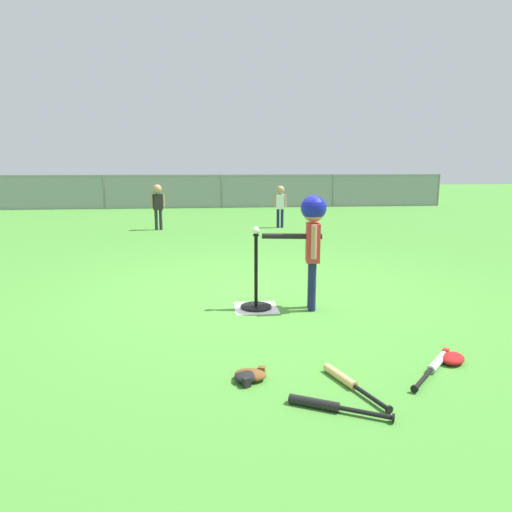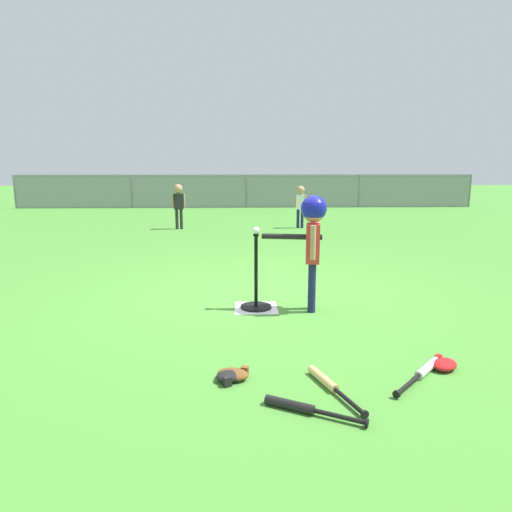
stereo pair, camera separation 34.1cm
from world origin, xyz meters
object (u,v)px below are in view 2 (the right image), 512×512
spare_bat_silver (424,371)px  glove_near_bats (444,364)px  fielder_deep_right (300,201)px  spare_bat_black (300,407)px  glove_tossed_aside (231,375)px  spare_bat_wood (328,383)px  batter_child (312,229)px  baseball_on_tee (256,230)px  glove_by_plate (233,374)px  batting_tee (256,296)px  fielder_deep_left (178,200)px

spare_bat_silver → glove_near_bats: 0.21m
fielder_deep_right → spare_bat_black: 8.34m
glove_tossed_aside → spare_bat_black: bearing=-45.7°
spare_bat_wood → spare_bat_black: 0.38m
batter_child → spare_bat_black: 2.14m
batter_child → glove_tossed_aside: bearing=-117.1°
baseball_on_tee → glove_near_bats: 2.13m
spare_bat_wood → glove_by_plate: size_ratio=2.50×
spare_bat_black → fielder_deep_right: bearing=82.6°
spare_bat_black → glove_near_bats: 1.25m
baseball_on_tee → glove_near_bats: bearing=-48.6°
glove_by_plate → spare_bat_silver: bearing=0.6°
spare_bat_silver → glove_tossed_aside: size_ratio=2.04×
glove_near_bats → batting_tee: bearing=131.4°
fielder_deep_left → batter_child: bearing=-71.1°
batter_child → spare_bat_silver: batter_child is taller
batter_child → spare_bat_silver: size_ratio=2.13×
fielder_deep_right → batting_tee: bearing=-101.5°
fielder_deep_right → spare_bat_silver: 7.82m
batting_tee → spare_bat_wood: 1.80m
fielder_deep_right → glove_by_plate: size_ratio=3.88×
baseball_on_tee → glove_tossed_aside: (-0.23, -1.62, -0.78)m
fielder_deep_right → spare_bat_wood: 8.02m
batting_tee → spare_bat_black: 2.06m
spare_bat_black → glove_near_bats: (1.12, 0.55, 0.01)m
baseball_on_tee → spare_bat_silver: 2.10m
batter_child → fielder_deep_right: size_ratio=1.18×
glove_by_plate → fielder_deep_left: bearing=100.0°
fielder_deep_right → spare_bat_silver: size_ratio=1.81×
fielder_deep_left → glove_by_plate: size_ratio=4.06×
spare_bat_wood → glove_tossed_aside: 0.66m
glove_near_bats → glove_tossed_aside: bearing=-175.3°
batting_tee → glove_by_plate: 1.62m
fielder_deep_right → batter_child: bearing=-96.5°
batter_child → baseball_on_tee: bearing=170.6°
baseball_on_tee → glove_tossed_aside: bearing=-98.0°
batting_tee → spare_bat_wood: size_ratio=1.21×
spare_bat_wood → spare_bat_silver: bearing=12.7°
fielder_deep_left → glove_by_plate: 7.85m
spare_bat_wood → glove_by_plate: 0.65m
glove_near_bats → spare_bat_black: bearing=-153.8°
baseball_on_tee → spare_bat_black: bearing=-84.7°
batting_tee → spare_bat_wood: bearing=-76.6°
spare_bat_silver → glove_tossed_aside: bearing=-178.6°
batting_tee → spare_bat_black: bearing=-84.7°
baseball_on_tee → batter_child: size_ratio=0.06×
batting_tee → glove_near_bats: batting_tee is taller
baseball_on_tee → spare_bat_black: baseball_on_tee is taller
batter_child → spare_bat_wood: (-0.14, -1.65, -0.80)m
batting_tee → batter_child: batter_child is taller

